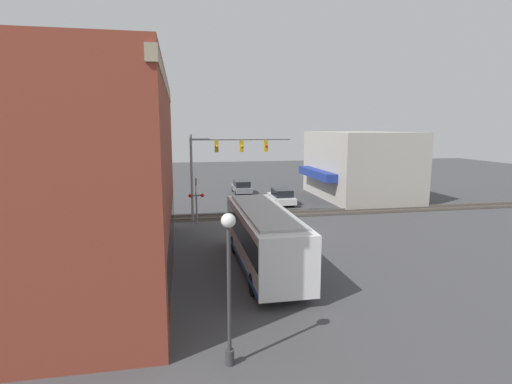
{
  "coord_description": "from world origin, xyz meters",
  "views": [
    {
      "loc": [
        -26.26,
        6.98,
        7.3
      ],
      "look_at": [
        2.77,
        1.41,
        2.53
      ],
      "focal_mm": 28.0,
      "sensor_mm": 36.0,
      "label": 1
    }
  ],
  "objects_px": {
    "parked_car_white": "(282,197)",
    "pedestrian_near_bus": "(286,235)",
    "city_bus": "(264,236)",
    "streetlamp": "(229,276)",
    "parked_car_grey": "(242,187)",
    "crossing_signal": "(196,195)"
  },
  "relations": [
    {
      "from": "parked_car_white",
      "to": "parked_car_grey",
      "type": "distance_m",
      "value": 7.66
    },
    {
      "from": "city_bus",
      "to": "parked_car_grey",
      "type": "relative_size",
      "value": 2.35
    },
    {
      "from": "parked_car_white",
      "to": "pedestrian_near_bus",
      "type": "bearing_deg",
      "value": 166.42
    },
    {
      "from": "parked_car_white",
      "to": "pedestrian_near_bus",
      "type": "xyz_separation_m",
      "value": [
        -14.3,
        3.45,
        0.25
      ]
    },
    {
      "from": "streetlamp",
      "to": "parked_car_grey",
      "type": "relative_size",
      "value": 1.11
    },
    {
      "from": "streetlamp",
      "to": "city_bus",
      "type": "bearing_deg",
      "value": -18.83
    },
    {
      "from": "streetlamp",
      "to": "parked_car_white",
      "type": "height_order",
      "value": "streetlamp"
    },
    {
      "from": "crossing_signal",
      "to": "pedestrian_near_bus",
      "type": "height_order",
      "value": "crossing_signal"
    },
    {
      "from": "city_bus",
      "to": "streetlamp",
      "type": "height_order",
      "value": "streetlamp"
    },
    {
      "from": "parked_car_white",
      "to": "pedestrian_near_bus",
      "type": "height_order",
      "value": "pedestrian_near_bus"
    },
    {
      "from": "city_bus",
      "to": "streetlamp",
      "type": "relative_size",
      "value": 2.12
    },
    {
      "from": "parked_car_white",
      "to": "pedestrian_near_bus",
      "type": "relative_size",
      "value": 2.49
    },
    {
      "from": "city_bus",
      "to": "pedestrian_near_bus",
      "type": "distance_m",
      "value": 3.52
    },
    {
      "from": "city_bus",
      "to": "parked_car_grey",
      "type": "height_order",
      "value": "city_bus"
    },
    {
      "from": "streetlamp",
      "to": "parked_car_grey",
      "type": "distance_m",
      "value": 33.06
    },
    {
      "from": "parked_car_white",
      "to": "city_bus",
      "type": "bearing_deg",
      "value": 162.49
    },
    {
      "from": "crossing_signal",
      "to": "pedestrian_near_bus",
      "type": "distance_m",
      "value": 8.86
    },
    {
      "from": "parked_car_white",
      "to": "pedestrian_near_bus",
      "type": "distance_m",
      "value": 14.71
    },
    {
      "from": "city_bus",
      "to": "streetlamp",
      "type": "distance_m",
      "value": 8.83
    },
    {
      "from": "city_bus",
      "to": "crossing_signal",
      "type": "xyz_separation_m",
      "value": [
        10.02,
        3.03,
        0.55
      ]
    },
    {
      "from": "crossing_signal",
      "to": "parked_car_white",
      "type": "height_order",
      "value": "crossing_signal"
    },
    {
      "from": "parked_car_grey",
      "to": "streetlamp",
      "type": "bearing_deg",
      "value": 170.53
    }
  ]
}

